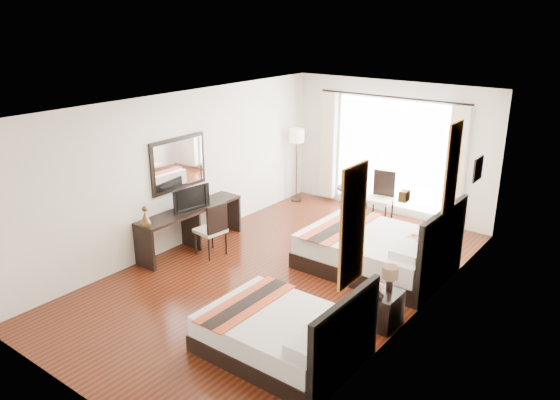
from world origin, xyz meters
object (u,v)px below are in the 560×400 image
Objects in this scene: television at (189,198)px; desk_chair at (211,239)px; vase at (379,294)px; side_table at (351,202)px; table_lamp at (390,274)px; window_chair at (380,207)px; floor_lamp at (297,140)px; console_desk at (191,228)px; bed_near at (285,334)px; bed_far at (379,250)px; fruit_bowl at (353,185)px; nightstand at (383,309)px.

television reaches higher than desk_chair.
side_table is (-2.50, 3.55, -0.23)m from vase.
window_chair reaches higher than table_lamp.
vase is at bearing 20.23° from window_chair.
console_desk is at bearing -89.83° from floor_lamp.
bed_near is 1.17× the size of floor_lamp.
bed_far is 2.35× the size of desk_chair.
console_desk is at bearing 48.29° from television.
television reaches higher than bed_near.
desk_chair is 3.33m from fruit_bowl.
vase is at bearing -6.35° from console_desk.
window_chair is (0.61, 0.09, -0.37)m from fruit_bowl.
floor_lamp is 2.49× the size of side_table.
table_lamp is 4.01m from television.
desk_chair is at bearing -107.95° from side_table.
window_chair is at bearing 8.32° from fruit_bowl.
fruit_bowl is at bearing 130.65° from bed_far.
side_table is at bearing 126.38° from nightstand.
bed_near is 5.43× the size of table_lamp.
table_lamp reaches higher than vase.
bed_far is 17.23× the size of vase.
bed_far is at bearing -58.63° from television.
table_lamp is at bearing 90.25° from vase.
vase is 0.20× the size of side_table.
side_table is (-2.47, 3.36, 0.09)m from nightstand.
floor_lamp reaches higher than side_table.
television is at bearing -89.48° from floor_lamp.
nightstand is at bearing -84.36° from television.
floor_lamp is (-3.34, 4.90, 1.12)m from bed_near.
desk_chair reaches higher than fruit_bowl.
fruit_bowl is at bearing -16.70° from television.
vase is 0.13× the size of window_chair.
floor_lamp is (-0.53, 3.31, 1.10)m from desk_chair.
bed_near is 1.67m from table_lamp.
bed_near is 2.56× the size of television.
television is at bearing 178.06° from table_lamp.
desk_chair is at bearing -33.58° from window_chair.
fruit_bowl is (1.54, 3.13, 0.32)m from console_desk.
floor_lamp reaches higher than fruit_bowl.
fruit_bowl is at bearing 127.07° from table_lamp.
bed_far reaches higher than television.
vase is 4.36m from fruit_bowl.
television is at bearing 173.96° from vase.
side_table is (1.53, 3.10, -0.05)m from console_desk.
bed_far is (-0.18, 2.87, 0.05)m from bed_near.
table_lamp is 3.89m from window_chair.
window_chair is (2.15, -0.08, -1.08)m from floor_lamp.
nightstand is 0.77× the size of side_table.
floor_lamp is 2.41m from window_chair.
bed_far is at bearing 117.30° from vase.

